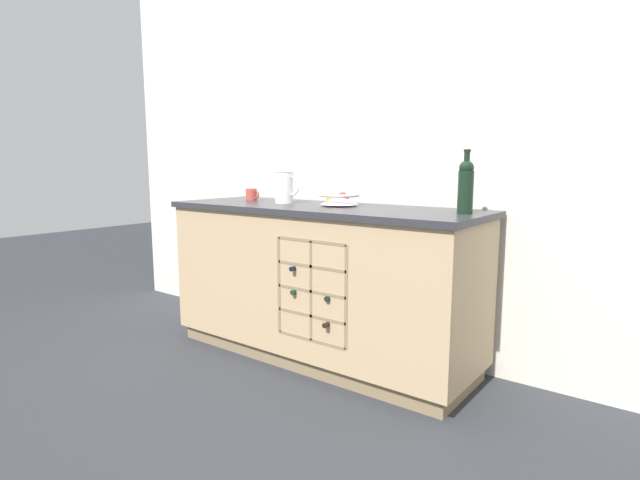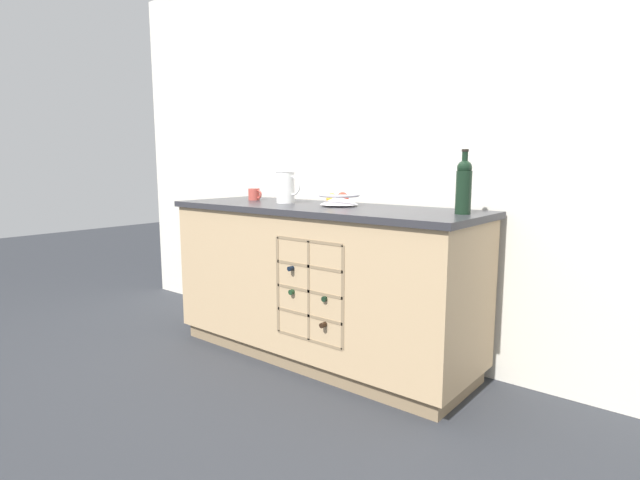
{
  "view_description": "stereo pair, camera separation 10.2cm",
  "coord_description": "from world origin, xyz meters",
  "px_view_note": "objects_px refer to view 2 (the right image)",
  "views": [
    {
      "loc": [
        1.76,
        -2.32,
        1.17
      ],
      "look_at": [
        0.0,
        0.0,
        0.72
      ],
      "focal_mm": 28.0,
      "sensor_mm": 36.0,
      "label": 1
    },
    {
      "loc": [
        1.84,
        -2.25,
        1.17
      ],
      "look_at": [
        0.0,
        0.0,
        0.72
      ],
      "focal_mm": 28.0,
      "sensor_mm": 36.0,
      "label": 2
    }
  ],
  "objects_px": {
    "fruit_bowl": "(339,198)",
    "ceramic_mug": "(254,194)",
    "standing_wine_bottle": "(464,185)",
    "white_pitcher": "(286,186)"
  },
  "relations": [
    {
      "from": "white_pitcher",
      "to": "standing_wine_bottle",
      "type": "distance_m",
      "value": 1.14
    },
    {
      "from": "standing_wine_bottle",
      "to": "white_pitcher",
      "type": "bearing_deg",
      "value": -178.04
    },
    {
      "from": "ceramic_mug",
      "to": "standing_wine_bottle",
      "type": "xyz_separation_m",
      "value": [
        1.48,
        -0.01,
        0.1
      ]
    },
    {
      "from": "white_pitcher",
      "to": "fruit_bowl",
      "type": "bearing_deg",
      "value": 3.94
    },
    {
      "from": "fruit_bowl",
      "to": "ceramic_mug",
      "type": "height_order",
      "value": "fruit_bowl"
    },
    {
      "from": "fruit_bowl",
      "to": "standing_wine_bottle",
      "type": "xyz_separation_m",
      "value": [
        0.75,
        0.01,
        0.09
      ]
    },
    {
      "from": "fruit_bowl",
      "to": "white_pitcher",
      "type": "distance_m",
      "value": 0.4
    },
    {
      "from": "white_pitcher",
      "to": "standing_wine_bottle",
      "type": "relative_size",
      "value": 0.63
    },
    {
      "from": "fruit_bowl",
      "to": "ceramic_mug",
      "type": "relative_size",
      "value": 2.17
    },
    {
      "from": "fruit_bowl",
      "to": "ceramic_mug",
      "type": "xyz_separation_m",
      "value": [
        -0.73,
        0.02,
        -0.01
      ]
    }
  ]
}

